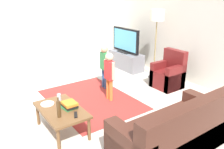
% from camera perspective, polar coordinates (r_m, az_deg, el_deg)
% --- Properties ---
extents(ground, '(7.80, 7.80, 0.00)m').
position_cam_1_polar(ground, '(4.51, -6.33, -9.30)').
color(ground, beige).
extents(wall_back, '(6.00, 0.12, 2.70)m').
position_cam_1_polar(wall_back, '(6.03, 19.34, 10.76)').
color(wall_back, silver).
rests_on(wall_back, ground).
extents(wall_left, '(0.12, 6.00, 2.70)m').
position_cam_1_polar(wall_left, '(6.79, -19.48, 11.64)').
color(wall_left, silver).
rests_on(wall_left, ground).
extents(area_rug, '(2.20, 1.60, 0.01)m').
position_cam_1_polar(area_rug, '(5.00, -5.22, -6.13)').
color(area_rug, '#9E2D28').
rests_on(area_rug, ground).
extents(tv_stand, '(1.20, 0.44, 0.50)m').
position_cam_1_polar(tv_stand, '(6.92, 3.39, 3.47)').
color(tv_stand, slate).
rests_on(tv_stand, ground).
extents(tv, '(1.10, 0.28, 0.71)m').
position_cam_1_polar(tv, '(6.76, 3.35, 8.36)').
color(tv, black).
rests_on(tv, tv_stand).
extents(couch, '(0.80, 1.80, 0.86)m').
position_cam_1_polar(couch, '(3.47, 15.60, -14.03)').
color(couch, '#472319').
rests_on(couch, ground).
extents(armchair, '(0.60, 0.60, 0.90)m').
position_cam_1_polar(armchair, '(5.69, 13.95, -0.16)').
color(armchair, maroon).
rests_on(armchair, ground).
extents(floor_lamp, '(0.36, 0.36, 1.78)m').
position_cam_1_polar(floor_lamp, '(6.01, 11.09, 13.34)').
color(floor_lamp, '#262626').
rests_on(floor_lamp, ground).
extents(child_near_tv, '(0.35, 0.17, 1.03)m').
position_cam_1_polar(child_near_tv, '(5.36, -1.87, 2.86)').
color(child_near_tv, '#33598C').
rests_on(child_near_tv, ground).
extents(child_center, '(0.34, 0.17, 1.03)m').
position_cam_1_polar(child_center, '(4.75, -0.65, 0.58)').
color(child_center, orange).
rests_on(child_center, ground).
extents(coffee_table, '(1.00, 0.60, 0.42)m').
position_cam_1_polar(coffee_table, '(3.83, -12.45, -8.95)').
color(coffee_table, brown).
rests_on(coffee_table, ground).
extents(book_stack, '(0.29, 0.23, 0.11)m').
position_cam_1_polar(book_stack, '(3.78, -10.56, -7.41)').
color(book_stack, '#388C4C').
rests_on(book_stack, coffee_table).
extents(bottle, '(0.06, 0.06, 0.32)m').
position_cam_1_polar(bottle, '(3.52, -13.04, -8.28)').
color(bottle, '#4C3319').
rests_on(bottle, coffee_table).
extents(tv_remote, '(0.17, 0.11, 0.02)m').
position_cam_1_polar(tv_remote, '(3.57, -8.97, -9.81)').
color(tv_remote, black).
rests_on(tv_remote, coffee_table).
extents(soda_can, '(0.07, 0.07, 0.12)m').
position_cam_1_polar(soda_can, '(4.06, -12.96, -5.52)').
color(soda_can, silver).
rests_on(soda_can, coffee_table).
extents(plate, '(0.22, 0.22, 0.02)m').
position_cam_1_polar(plate, '(4.00, -15.70, -7.00)').
color(plate, white).
rests_on(plate, coffee_table).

